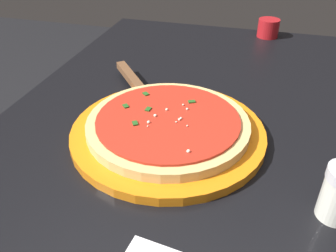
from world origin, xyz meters
The scene contains 5 objects.
restaurant_table centered at (0.00, 0.00, 0.59)m, with size 1.13×0.72×0.72m.
serving_plate centered at (0.02, -0.05, 0.73)m, with size 0.32×0.32×0.02m, color orange.
pizza centered at (0.02, -0.05, 0.74)m, with size 0.26×0.26×0.02m.
pizza_server centered at (-0.10, -0.14, 0.74)m, with size 0.20×0.17×0.01m.
cup_small_sauce centered at (-0.52, 0.09, 0.74)m, with size 0.06×0.06×0.05m, color #B2191E.
Camera 1 is at (0.49, 0.08, 1.06)m, focal length 37.81 mm.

